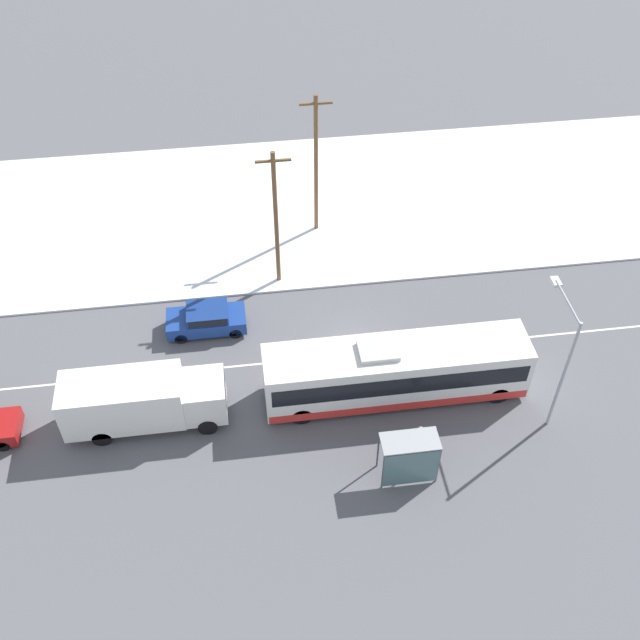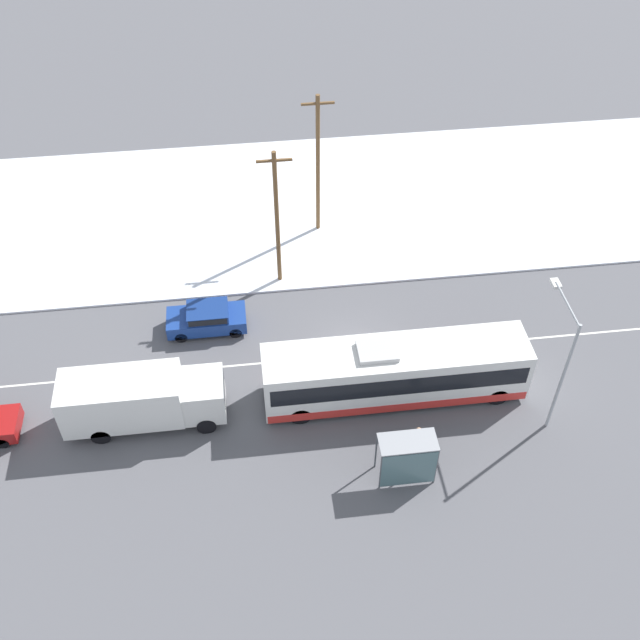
{
  "view_description": "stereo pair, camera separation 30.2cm",
  "coord_description": "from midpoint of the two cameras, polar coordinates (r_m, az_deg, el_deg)",
  "views": [
    {
      "loc": [
        -5.22,
        -25.44,
        27.88
      ],
      "look_at": [
        -1.62,
        1.3,
        1.4
      ],
      "focal_mm": 42.0,
      "sensor_mm": 36.0,
      "label": 1
    },
    {
      "loc": [
        -4.92,
        -25.48,
        27.88
      ],
      "look_at": [
        -1.62,
        1.3,
        1.4
      ],
      "focal_mm": 42.0,
      "sensor_mm": 36.0,
      "label": 2
    }
  ],
  "objects": [
    {
      "name": "ground_plane",
      "position": [
        38.1,
        2.88,
        -2.66
      ],
      "size": [
        120.0,
        120.0,
        0.0
      ],
      "primitive_type": "plane",
      "color": "#56565B"
    },
    {
      "name": "snow_lot",
      "position": [
        47.72,
        0.39,
        8.8
      ],
      "size": [
        80.0,
        15.53,
        0.12
      ],
      "color": "silver",
      "rests_on": "ground_plane"
    },
    {
      "name": "lane_marking_center",
      "position": [
        38.09,
        2.88,
        -2.66
      ],
      "size": [
        60.0,
        0.12,
        0.0
      ],
      "color": "silver",
      "rests_on": "ground_plane"
    },
    {
      "name": "city_bus",
      "position": [
        35.32,
        5.98,
        -3.96
      ],
      "size": [
        12.39,
        2.57,
        3.27
      ],
      "color": "white",
      "rests_on": "ground_plane"
    },
    {
      "name": "box_truck",
      "position": [
        35.03,
        -13.35,
        -5.83
      ],
      "size": [
        7.34,
        2.3,
        2.85
      ],
      "color": "silver",
      "rests_on": "ground_plane"
    },
    {
      "name": "sedan_car",
      "position": [
        39.24,
        -8.39,
        0.19
      ],
      "size": [
        4.09,
        1.8,
        1.43
      ],
      "rotation": [
        0.0,
        0.0,
        3.14
      ],
      "color": "navy",
      "rests_on": "ground_plane"
    },
    {
      "name": "pedestrian_at_stop",
      "position": [
        33.67,
        7.72,
        -8.9
      ],
      "size": [
        0.63,
        0.28,
        1.75
      ],
      "color": "#23232D",
      "rests_on": "ground_plane"
    },
    {
      "name": "bus_shelter",
      "position": [
        32.29,
        7.0,
        -10.32
      ],
      "size": [
        2.48,
        1.2,
        2.4
      ],
      "color": "gray",
      "rests_on": "ground_plane"
    },
    {
      "name": "streetlamp",
      "position": [
        34.03,
        18.18,
        -2.27
      ],
      "size": [
        0.36,
        3.15,
        6.59
      ],
      "color": "#9EA3A8",
      "rests_on": "ground_plane"
    },
    {
      "name": "utility_pole_roadside",
      "position": [
        39.46,
        -3.08,
        7.78
      ],
      "size": [
        1.8,
        0.24,
        8.32
      ],
      "color": "brown",
      "rests_on": "ground_plane"
    },
    {
      "name": "utility_pole_snowlot",
      "position": [
        43.13,
        0.04,
        11.8
      ],
      "size": [
        1.8,
        0.24,
        8.84
      ],
      "color": "brown",
      "rests_on": "ground_plane"
    }
  ]
}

